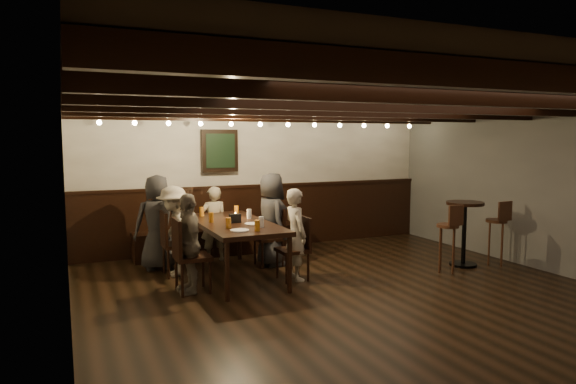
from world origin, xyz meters
name	(u,v)px	position (x,y,z in m)	size (l,w,h in m)	color
room	(274,196)	(-0.29, 2.21, 1.07)	(7.00, 7.00, 7.00)	black
dining_table	(234,227)	(-1.09, 1.71, 0.73)	(0.96, 2.12, 0.79)	black
chair_left_near	(177,256)	(-1.82, 2.16, 0.28)	(0.43, 0.43, 0.93)	black
chair_left_far	(191,270)	(-1.81, 1.26, 0.29)	(0.44, 0.44, 0.96)	black
chair_right_near	(270,248)	(-0.38, 2.16, 0.27)	(0.41, 0.41, 0.89)	black
chair_right_far	(294,261)	(-0.37, 1.26, 0.27)	(0.40, 0.40, 0.88)	black
person_bench_left	(158,222)	(-2.00, 2.61, 0.71)	(0.70, 0.45, 1.43)	#2A2A2D
person_bench_centre	(214,224)	(-1.10, 2.76, 0.60)	(0.44, 0.29, 1.21)	gray
person_bench_right	(270,222)	(-0.20, 2.61, 0.60)	(0.58, 0.46, 1.20)	maroon
person_left_near	(174,231)	(-1.85, 2.16, 0.65)	(0.84, 0.48, 1.29)	#A19A88
person_left_far	(188,243)	(-1.84, 1.26, 0.64)	(0.75, 0.31, 1.28)	slate
person_right_near	(271,219)	(-0.35, 2.16, 0.72)	(0.70, 0.46, 1.43)	#2A2A2D
person_right_far	(296,234)	(-0.34, 1.26, 0.64)	(0.47, 0.31, 1.28)	#B1A996
pint_a	(202,212)	(-1.38, 2.41, 0.86)	(0.07, 0.07, 0.14)	#BF7219
pint_b	(236,210)	(-0.85, 2.36, 0.86)	(0.07, 0.07, 0.14)	#BF7219
pint_c	(211,217)	(-1.39, 1.81, 0.86)	(0.07, 0.07, 0.14)	#BF7219
pint_d	(249,214)	(-0.79, 1.91, 0.86)	(0.07, 0.07, 0.14)	silver
pint_e	(228,223)	(-1.31, 1.26, 0.86)	(0.07, 0.07, 0.14)	#BF7219
pint_f	(261,222)	(-0.89, 1.16, 0.86)	(0.07, 0.07, 0.14)	silver
pint_g	(257,226)	(-1.04, 0.91, 0.86)	(0.07, 0.07, 0.14)	#BF7219
plate_near	(240,230)	(-1.24, 1.01, 0.80)	(0.24, 0.24, 0.01)	white
plate_far	(253,224)	(-0.91, 1.41, 0.80)	(0.24, 0.24, 0.01)	white
condiment_caddy	(235,218)	(-1.09, 1.66, 0.85)	(0.15, 0.10, 0.12)	black
candle	(235,217)	(-0.98, 2.01, 0.82)	(0.05, 0.05, 0.05)	beige
high_top_table	(464,224)	(2.35, 0.92, 0.65)	(0.56, 0.56, 1.00)	black
bar_stool_left	(447,247)	(1.85, 0.72, 0.37)	(0.32, 0.33, 1.01)	#3C2313
bar_stool_right	(496,241)	(2.85, 0.77, 0.37)	(0.32, 0.33, 1.01)	#3C2313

